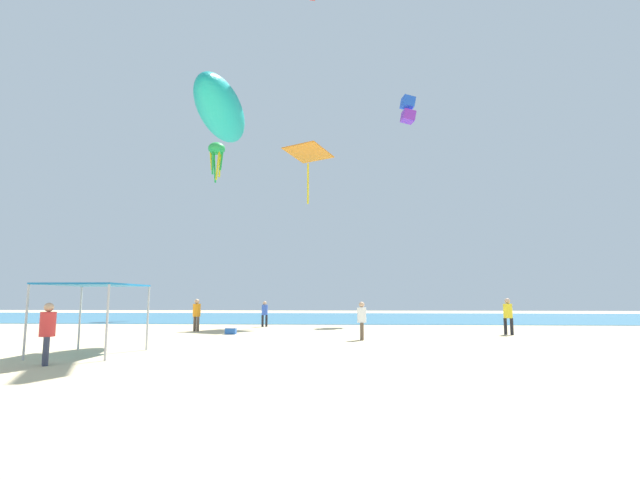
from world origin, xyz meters
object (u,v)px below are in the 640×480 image
person_near_tent (197,312)px  kite_diamond_orange (308,155)px  kite_box_blue (408,110)px  kite_inflatable_teal (221,111)px  person_leftmost (47,328)px  person_far_shore (362,318)px  cooler_box (231,331)px  canopy_tent (94,288)px  person_rightmost (265,312)px  kite_octopus_green (217,151)px  person_central (508,313)px

person_near_tent → kite_diamond_orange: 14.42m
kite_box_blue → kite_inflatable_teal: size_ratio=0.36×
person_near_tent → kite_box_blue: size_ratio=0.78×
person_near_tent → kite_inflatable_teal: (3.04, -6.77, 9.32)m
person_leftmost → person_far_shore: size_ratio=1.02×
person_far_shore → person_leftmost: bearing=-42.4°
person_near_tent → kite_box_blue: 25.55m
person_leftmost → kite_diamond_orange: size_ratio=0.43×
cooler_box → canopy_tent: bearing=-105.5°
person_leftmost → person_rightmost: 18.41m
person_rightmost → kite_octopus_green: 21.62m
person_rightmost → kite_diamond_orange: (2.72, 2.11, 11.47)m
person_far_shore → kite_box_blue: kite_box_blue is taller
kite_inflatable_teal → kite_diamond_orange: kite_diamond_orange is taller
person_leftmost → person_rightmost: bearing=135.2°
kite_inflatable_teal → person_leftmost: bearing=-27.0°
person_rightmost → kite_box_blue: kite_box_blue is taller
canopy_tent → person_far_shore: canopy_tent is taller
person_central → person_far_shore: (-7.78, -3.50, -0.09)m
person_near_tent → kite_box_blue: (14.19, 12.45, 17.22)m
person_central → kite_octopus_green: (-21.38, 19.10, 15.48)m
kite_box_blue → person_leftmost: bearing=-39.9°
person_near_tent → person_leftmost: (0.09, -13.66, -0.05)m
person_leftmost → person_rightmost: (3.10, 18.15, -0.04)m
person_far_shore → kite_octopus_green: (-13.61, 22.60, 15.57)m
person_leftmost → kite_octopus_green: (-4.30, 31.17, 15.55)m
person_rightmost → cooler_box: bearing=43.1°
cooler_box → kite_inflatable_teal: size_ratio=0.09×
person_far_shore → kite_box_blue: (4.79, 17.54, 17.29)m
kite_diamond_orange → person_rightmost: bearing=-112.8°
person_far_shore → canopy_tent: bearing=-52.2°
person_near_tent → kite_box_blue: kite_box_blue is taller
person_leftmost → kite_box_blue: (14.10, 26.11, 17.27)m
kite_box_blue → person_near_tent: bearing=-60.2°
canopy_tent → person_rightmost: canopy_tent is taller
person_leftmost → kite_box_blue: bearing=116.5°
person_leftmost → cooler_box: size_ratio=3.11×
person_central → cooler_box: 14.67m
canopy_tent → cooler_box: bearing=74.5°
kite_diamond_orange → kite_inflatable_teal: bearing=-72.7°
person_central → kite_inflatable_teal: bearing=63.1°
person_far_shore → kite_diamond_orange: 16.73m
kite_diamond_orange → canopy_tent: bearing=-78.9°
person_near_tent → kite_inflatable_teal: size_ratio=0.28×
person_near_tent → kite_octopus_green: kite_octopus_green is taller
canopy_tent → kite_box_blue: size_ratio=1.27×
canopy_tent → person_central: canopy_tent is taller
person_central → kite_box_blue: (-2.98, 14.04, 17.20)m
person_leftmost → person_far_shore: 12.65m
person_near_tent → kite_box_blue: bearing=-98.5°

